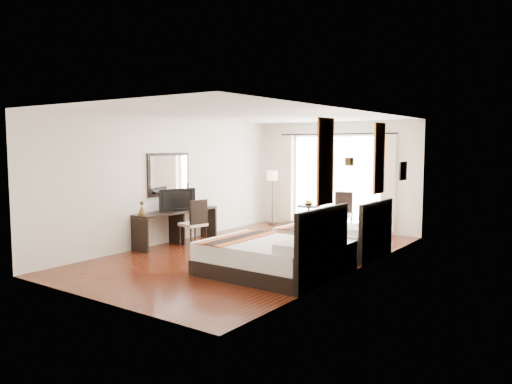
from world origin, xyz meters
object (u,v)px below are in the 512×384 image
Objects in this scene: side_table at (308,218)px; fruit_bowl at (308,204)px; bed_near at (271,257)px; floor_lamp at (272,179)px; console_desk at (177,227)px; bed_far at (334,239)px; nightstand at (339,256)px; vase at (336,240)px; table_lamp at (339,227)px; window_chair at (341,221)px; television at (176,199)px; desk_chair at (194,232)px.

side_table is 2.78× the size of fruit_bowl.
floor_lamp is (-2.98, 4.51, 0.94)m from bed_near.
console_desk is 3.61m from floor_lamp.
bed_far is 3.67× the size of nightstand.
bed_near is at bearing -92.24° from bed_far.
floor_lamp is at bearing 135.83° from vase.
table_lamp is 0.27× the size of floor_lamp.
fruit_bowl is at bearing 127.49° from table_lamp.
table_lamp is 3.70m from window_chair.
window_chair is at bearing 13.25° from fruit_bowl.
bed_far is at bearing -47.95° from television.
television is at bearing 17.49° from desk_chair.
console_desk is 2.58× the size of television.
television is at bearing 178.13° from vase.
window_chair is (0.85, 0.16, -0.02)m from side_table.
console_desk is at bearing 162.56° from bed_near.
bed_near reaches higher than desk_chair.
console_desk is 0.62m from television.
fruit_bowl is (-2.41, 3.28, 0.14)m from vase.
table_lamp is at bearing 15.39° from window_chair.
window_chair is at bearing 10.80° from side_table.
desk_chair is at bearing 179.57° from table_lamp.
fruit_bowl is at bearing 131.39° from bed_far.
fruit_bowl is (1.59, 3.11, 0.32)m from console_desk.
fruit_bowl reaches higher than nightstand.
television is 3.54m from fruit_bowl.
console_desk is (-3.21, 1.01, 0.06)m from bed_near.
nightstand is 4.59× the size of vase.
side_table is at bearing 127.24° from nightstand.
window_chair is (-1.59, 3.37, 0.05)m from nightstand.
desk_chair is at bearing -109.07° from side_table.
floor_lamp is 1.67m from side_table.
table_lamp reaches higher than nightstand.
window_chair is (-1.57, 3.32, -0.46)m from table_lamp.
nightstand is 0.81× the size of side_table.
console_desk reaches higher than fruit_bowl.
floor_lamp is 2.40m from window_chair.
fruit_bowl is 0.23× the size of window_chair.
table_lamp is at bearing -67.99° from television.
bed_far is 5.00× the size of table_lamp.
window_chair is (-0.87, 2.13, 0.02)m from bed_far.
console_desk is 3.51m from fruit_bowl.
television is (-3.99, 0.13, 0.44)m from vase.
desk_chair is 3.82m from window_chair.
bed_near is at bearing -85.23° from television.
nightstand is at bearing 49.42° from bed_near.
fruit_bowl is (1.57, 3.15, -0.30)m from television.
fruit_bowl is 0.94m from window_chair.
window_chair is (-1.58, 3.48, -0.25)m from vase.
nightstand is at bearing -0.93° from console_desk.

